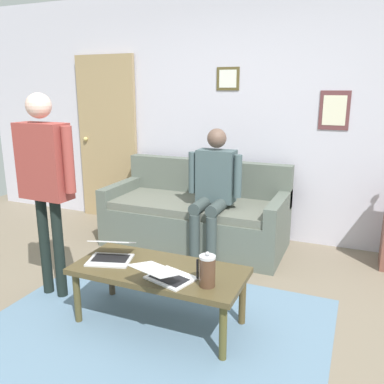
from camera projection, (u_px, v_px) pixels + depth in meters
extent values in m
plane|color=#766957|center=(140.00, 328.00, 2.89)|extent=(7.68, 7.68, 0.00)
cube|color=slate|center=(153.00, 329.00, 2.87)|extent=(2.38, 1.85, 0.01)
cube|color=silver|center=(235.00, 116.00, 4.51)|extent=(7.04, 0.10, 2.70)
cube|color=brown|center=(334.00, 110.00, 4.05)|extent=(0.29, 0.02, 0.39)
cube|color=beige|center=(334.00, 110.00, 4.04)|extent=(0.22, 0.00, 0.29)
cube|color=brown|center=(228.00, 79.00, 4.39)|extent=(0.26, 0.02, 0.25)
cube|color=silver|center=(228.00, 79.00, 4.38)|extent=(0.19, 0.00, 0.19)
cube|color=#A0855B|center=(108.00, 139.00, 5.13)|extent=(0.82, 0.05, 2.05)
sphere|color=tan|center=(86.00, 139.00, 5.21)|extent=(0.06, 0.06, 0.06)
cube|color=#565E55|center=(195.00, 226.00, 4.36)|extent=(1.90, 0.86, 0.42)
cube|color=#5F6256|center=(194.00, 205.00, 4.28)|extent=(1.66, 0.78, 0.08)
cube|color=#565E55|center=(207.00, 180.00, 4.58)|extent=(1.90, 0.14, 0.46)
cube|color=#565E55|center=(279.00, 208.00, 3.95)|extent=(0.12, 0.86, 0.20)
cube|color=#565E55|center=(123.00, 191.00, 4.62)|extent=(0.12, 0.86, 0.20)
cube|color=#4B3F25|center=(159.00, 271.00, 2.86)|extent=(1.23, 0.55, 0.04)
cylinder|color=#4E4923|center=(223.00, 332.00, 2.51)|extent=(0.05, 0.05, 0.39)
cylinder|color=#4B4325|center=(77.00, 297.00, 2.92)|extent=(0.05, 0.05, 0.39)
cylinder|color=#503F21|center=(242.00, 299.00, 2.90)|extent=(0.05, 0.05, 0.39)
cylinder|color=#45392A|center=(111.00, 273.00, 3.31)|extent=(0.05, 0.05, 0.39)
cube|color=silver|center=(171.00, 278.00, 2.69)|extent=(0.35, 0.31, 0.01)
cube|color=black|center=(169.00, 278.00, 2.68)|extent=(0.28, 0.21, 0.00)
cube|color=silver|center=(156.00, 269.00, 2.56)|extent=(0.35, 0.30, 0.06)
cube|color=#29282F|center=(156.00, 269.00, 2.56)|extent=(0.31, 0.27, 0.05)
cube|color=silver|center=(110.00, 260.00, 2.97)|extent=(0.36, 0.32, 0.01)
cube|color=black|center=(111.00, 258.00, 2.99)|extent=(0.29, 0.21, 0.00)
cube|color=silver|center=(112.00, 242.00, 3.02)|extent=(0.36, 0.29, 0.09)
cube|color=silver|center=(112.00, 242.00, 3.02)|extent=(0.32, 0.26, 0.08)
cylinder|color=#4C3323|center=(207.00, 272.00, 2.58)|extent=(0.10, 0.10, 0.19)
cylinder|color=#B7B7BC|center=(207.00, 257.00, 2.55)|extent=(0.11, 0.11, 0.02)
sphere|color=#B2B2B7|center=(207.00, 254.00, 2.54)|extent=(0.03, 0.03, 0.03)
cube|color=black|center=(197.00, 269.00, 2.60)|extent=(0.01, 0.01, 0.13)
cylinder|color=black|center=(45.00, 246.00, 3.30)|extent=(0.08, 0.08, 0.82)
cylinder|color=black|center=(59.00, 249.00, 3.24)|extent=(0.08, 0.08, 0.82)
cube|color=brown|center=(44.00, 161.00, 3.09)|extent=(0.42, 0.20, 0.58)
cylinder|color=brown|center=(20.00, 155.00, 3.19)|extent=(0.08, 0.08, 0.50)
cylinder|color=brown|center=(68.00, 160.00, 2.98)|extent=(0.08, 0.08, 0.50)
sphere|color=beige|center=(39.00, 106.00, 2.99)|extent=(0.19, 0.19, 0.19)
cylinder|color=#354040|center=(211.00, 242.00, 3.81)|extent=(0.10, 0.10, 0.50)
cylinder|color=#354040|center=(194.00, 240.00, 3.87)|extent=(0.10, 0.10, 0.50)
cylinder|color=#354040|center=(218.00, 207.00, 3.90)|extent=(0.12, 0.40, 0.12)
cylinder|color=#354040|center=(202.00, 205.00, 3.96)|extent=(0.12, 0.40, 0.12)
cube|color=#415457|center=(216.00, 176.00, 4.02)|extent=(0.37, 0.20, 0.52)
cylinder|color=#415457|center=(238.00, 176.00, 3.88)|extent=(0.08, 0.08, 0.42)
cylinder|color=#415457|center=(192.00, 172.00, 4.06)|extent=(0.08, 0.08, 0.42)
sphere|color=brown|center=(217.00, 138.00, 3.93)|extent=(0.19, 0.19, 0.19)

